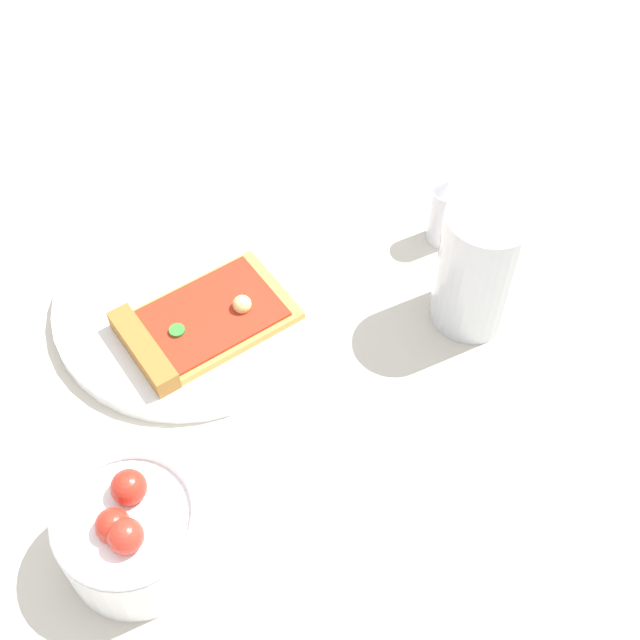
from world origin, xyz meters
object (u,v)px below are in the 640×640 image
object	(u,v)px
pizza_slice_main	(196,325)
salad_bowl	(133,532)
pepper_shaker	(444,210)
plate	(190,303)
soda_glass	(479,270)

from	to	relation	value
pizza_slice_main	salad_bowl	xyz separation A→B (m)	(-0.17, 0.10, 0.01)
pizza_slice_main	salad_bowl	distance (m)	0.19
pizza_slice_main	salad_bowl	world-z (taller)	salad_bowl
salad_bowl	pepper_shaker	size ratio (longest dim) A/B	1.40
plate	soda_glass	bearing A→B (deg)	-113.78
pepper_shaker	plate	bearing A→B (deg)	87.80
plate	pepper_shaker	bearing A→B (deg)	-92.20
pizza_slice_main	pepper_shaker	xyz separation A→B (m)	(0.03, -0.25, 0.02)
salad_bowl	pepper_shaker	bearing A→B (deg)	-60.84
pizza_slice_main	soda_glass	distance (m)	0.24
pizza_slice_main	plate	bearing A→B (deg)	-7.08
pepper_shaker	soda_glass	bearing A→B (deg)	168.97
plate	pizza_slice_main	xyz separation A→B (m)	(-0.04, 0.00, 0.01)
plate	salad_bowl	xyz separation A→B (m)	(-0.20, 0.10, 0.03)
soda_glass	pepper_shaker	bearing A→B (deg)	-11.03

